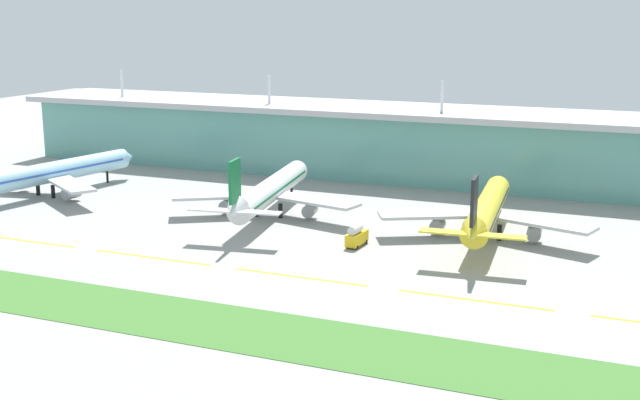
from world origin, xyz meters
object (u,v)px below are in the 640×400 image
Objects in this scene: airliner_nearest at (49,173)px; airliner_near_middle at (270,191)px; airliner_far_middle at (487,210)px; fuel_truck at (356,236)px.

airliner_near_middle is (66.91, 2.81, -0.00)m from airliner_nearest.
airliner_near_middle is at bearing 2.41° from airliner_nearest.
fuel_truck is (-24.90, -17.76, -4.18)m from airliner_far_middle.
airliner_far_middle is at bearing 1.46° from airliner_nearest.
airliner_nearest is at bearing -177.59° from airliner_near_middle.
airliner_near_middle is 34.61m from fuel_truck.
airliner_far_middle is 8.06× the size of fuel_truck.
airliner_nearest reaches higher than fuel_truck.
airliner_nearest is 8.47× the size of fuel_truck.
airliner_far_middle is at bearing 0.29° from airliner_near_middle.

